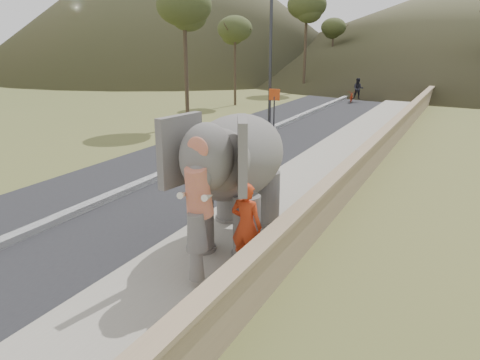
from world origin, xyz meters
name	(u,v)px	position (x,y,z in m)	size (l,w,h in m)	color
ground	(205,267)	(0.00, 0.00, 0.00)	(160.00, 160.00, 0.00)	olive
road	(223,151)	(-5.00, 10.00, 0.01)	(7.00, 120.00, 0.03)	black
median	(223,149)	(-5.00, 10.00, 0.11)	(0.35, 120.00, 0.22)	black
walkway	(330,163)	(0.00, 10.00, 0.07)	(3.00, 120.00, 0.15)	#9E9687
parapet	(372,156)	(1.65, 10.00, 0.55)	(0.30, 120.00, 1.10)	tan
lamppost	(276,39)	(-4.69, 15.36, 4.87)	(1.76, 0.36, 8.00)	#2F2F34
signboard	(274,103)	(-4.50, 14.80, 1.64)	(0.60, 0.08, 2.40)	#2D2D33
elephant_and_man	(237,175)	(0.02, 1.55, 1.75)	(2.93, 4.75, 3.22)	slate
motorcyclist	(355,93)	(-3.76, 29.90, 0.76)	(1.37, 1.75, 1.92)	#97250D
trees	(473,52)	(4.37, 32.28, 3.92)	(47.74, 34.16, 9.45)	#473828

